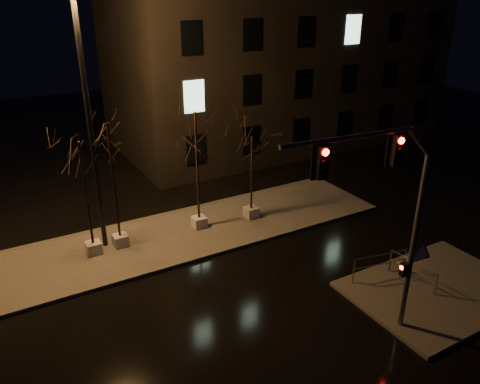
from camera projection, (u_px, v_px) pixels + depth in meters
ground at (234, 302)px, 18.45m from camera, size 90.00×90.00×0.00m
median at (175, 236)px, 23.20m from camera, size 22.00×5.00×0.15m
sidewalk_corner at (436, 290)px, 19.06m from camera, size 7.00×5.00×0.15m
building at (278, 43)px, 36.16m from camera, size 25.00×12.00×15.00m
tree_1 at (82, 168)px, 19.91m from camera, size 1.80×1.80×5.51m
tree_2 at (110, 153)px, 20.37m from camera, size 1.80×1.80×6.12m
tree_3 at (196, 139)px, 22.09m from camera, size 1.80×1.80×6.14m
tree_4 at (252, 155)px, 23.60m from camera, size 1.80×1.80×4.58m
traffic_signal_mast at (391, 208)px, 14.58m from camera, size 6.11×0.78×7.50m
streetlight_main at (88, 110)px, 19.65m from camera, size 2.82×0.89×11.30m
guard_rail_a at (380, 262)px, 19.49m from camera, size 2.51×0.53×1.10m
guard_rail_b at (413, 268)px, 19.15m from camera, size 0.34×2.20×1.05m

